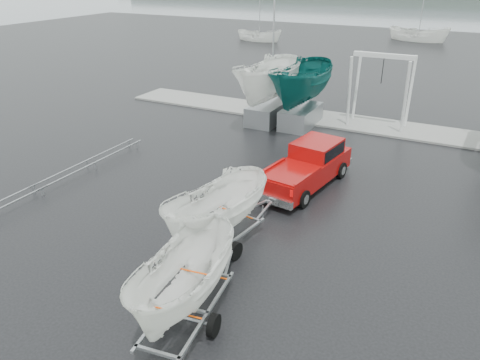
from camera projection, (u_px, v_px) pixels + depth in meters
ground_plane at (262, 224)px, 16.77m from camera, size 120.00×120.00×0.00m
lake at (463, 9)px, 97.40m from camera, size 300.00×300.00×0.00m
dock at (355, 123)px, 27.23m from camera, size 30.00×3.00×0.12m
pickup_truck at (309, 164)px, 19.45m from camera, size 2.54×5.45×1.74m
trailer_hitched at (217, 170)px, 14.16m from camera, size 2.02×3.73×5.20m
trailer_parked at (183, 231)px, 11.02m from camera, size 1.95×3.72×5.10m
boat_hoist at (381, 80)px, 25.64m from camera, size 3.30×2.18×4.12m
keelboat_0 at (270, 52)px, 25.89m from camera, size 2.54×3.20×10.72m
keelboat_1 at (304, 55)px, 25.25m from camera, size 2.52×3.20×7.80m
mast_rack_0 at (91, 161)px, 21.17m from camera, size 0.56×6.50×0.06m
moored_boat_0 at (259, 41)px, 56.43m from camera, size 2.28×2.23×10.89m
moored_boat_1 at (418, 41)px, 56.48m from camera, size 3.26×3.20×11.63m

